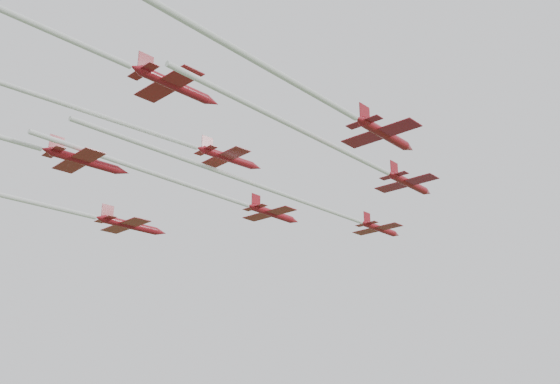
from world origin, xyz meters
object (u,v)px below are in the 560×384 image
at_px(jet_row3_left, 28,201).
at_px(jet_row3_right, 283,76).
at_px(jet_row2_right, 366,162).
at_px(jet_row4_left, 4,138).
at_px(jet_row2_left, 229,199).
at_px(jet_row3_mid, 78,108).
at_px(jet_row4_right, 6,11).
at_px(jet_lead, 317,206).

relative_size(jet_row3_left, jet_row3_right, 1.09).
distance_m(jet_row2_right, jet_row4_left, 41.61).
xyz_separation_m(jet_row2_left, jet_row3_mid, (-1.32, -32.27, -0.20)).
xyz_separation_m(jet_row2_right, jet_row4_left, (-36.79, -19.40, 1.21)).
height_order(jet_row3_mid, jet_row4_right, jet_row3_mid).
bearing_deg(jet_row3_mid, jet_lead, 93.47).
xyz_separation_m(jet_row2_right, jet_row3_right, (-0.95, -24.07, -1.19)).
bearing_deg(jet_row3_mid, jet_row2_right, 65.99).
height_order(jet_row3_mid, jet_row4_left, jet_row3_mid).
relative_size(jet_row2_left, jet_row3_right, 0.80).
xyz_separation_m(jet_lead, jet_row3_right, (9.87, -37.76, -1.18)).
bearing_deg(jet_row4_right, jet_row2_right, 86.00).
relative_size(jet_row3_left, jet_row3_mid, 0.99).
height_order(jet_row3_left, jet_row3_mid, jet_row3_mid).
height_order(jet_row3_right, jet_row4_right, jet_row4_right).
height_order(jet_row3_left, jet_row3_right, jet_row3_left).
bearing_deg(jet_row3_right, jet_row4_left, -167.55).
bearing_deg(jet_row3_right, jet_row3_left, 177.00).
xyz_separation_m(jet_row3_left, jet_row4_left, (9.88, -14.62, 1.69)).
relative_size(jet_row3_mid, jet_row4_left, 1.43).
distance_m(jet_row2_left, jet_row3_mid, 32.29).
distance_m(jet_lead, jet_row2_right, 17.45).
height_order(jet_row3_mid, jet_row3_right, jet_row3_mid).
height_order(jet_row3_left, jet_row4_left, jet_row4_left).
distance_m(jet_row2_right, jet_row3_right, 24.12).
relative_size(jet_row2_left, jet_row3_mid, 0.73).
xyz_separation_m(jet_row3_mid, jet_row3_right, (24.01, -2.73, -2.91)).
height_order(jet_row2_left, jet_row3_left, jet_row2_left).
bearing_deg(jet_lead, jet_row3_mid, -90.94).
distance_m(jet_row2_right, jet_row4_right, 42.00).
distance_m(jet_lead, jet_row4_left, 42.08).
bearing_deg(jet_row3_left, jet_row3_mid, -14.93).
relative_size(jet_row2_right, jet_row4_left, 0.98).
relative_size(jet_row3_left, jet_row4_right, 1.10).
distance_m(jet_row3_mid, jet_row3_right, 24.34).
height_order(jet_lead, jet_row2_right, jet_lead).
bearing_deg(jet_row2_right, jet_row3_mid, -119.56).
xyz_separation_m(jet_row3_left, jet_row3_mid, (21.71, -16.56, 2.20)).
bearing_deg(jet_row2_right, jet_row3_right, -72.35).
xyz_separation_m(jet_row3_right, jet_row4_left, (-35.84, 4.67, 2.40)).
xyz_separation_m(jet_row2_left, jet_row4_right, (5.22, -48.66, -0.97)).
relative_size(jet_row3_right, jet_row4_left, 1.30).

